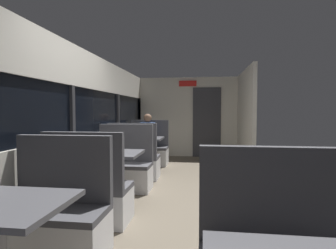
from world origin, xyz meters
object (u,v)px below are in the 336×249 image
Objects in this scene: dining_table_far_window at (142,142)px; bench_far_window_facing_entry at (149,151)px; dining_table_mid_window at (109,159)px; bench_far_window_facing_end at (134,162)px; bench_mid_window_facing_end at (89,196)px; seated_passenger at (148,143)px; bench_mid_window_facing_entry at (124,170)px; bench_near_window_facing_entry at (56,220)px.

bench_far_window_facing_entry reaches higher than dining_table_far_window.
dining_table_mid_window is 1.46m from bench_far_window_facing_end.
seated_passenger is (0.00, 3.45, 0.21)m from bench_mid_window_facing_end.
dining_table_far_window is at bearing 90.00° from bench_mid_window_facing_entry.
seated_passenger reaches higher than bench_mid_window_facing_entry.
bench_far_window_facing_end is 0.87× the size of seated_passenger.
bench_mid_window_facing_end is 3.46m from seated_passenger.
bench_far_window_facing_entry reaches higher than dining_table_mid_window.
bench_far_window_facing_end reaches higher than dining_table_far_window.
bench_mid_window_facing_entry is at bearing -90.00° from bench_far_window_facing_end.
dining_table_mid_window is 2.13m from dining_table_far_window.
bench_mid_window_facing_entry and bench_far_window_facing_end have the same top height.
bench_mid_window_facing_entry is 2.07m from seated_passenger.
bench_far_window_facing_entry is at bearing 90.00° from bench_mid_window_facing_entry.
bench_mid_window_facing_entry is 1.00× the size of bench_far_window_facing_entry.
dining_table_mid_window is 2.76m from seated_passenger.
bench_mid_window_facing_entry is at bearing 90.00° from dining_table_mid_window.
bench_mid_window_facing_entry reaches higher than dining_table_far_window.
bench_mid_window_facing_entry is 1.22× the size of dining_table_far_window.
bench_mid_window_facing_end reaches higher than dining_table_mid_window.
bench_near_window_facing_entry is 0.73m from bench_mid_window_facing_end.
bench_far_window_facing_end is 1.34m from seated_passenger.
bench_near_window_facing_entry and bench_far_window_facing_entry have the same top height.
bench_far_window_facing_end is (0.00, 2.13, 0.00)m from bench_mid_window_facing_end.
dining_table_mid_window is at bearing -90.00° from bench_far_window_facing_entry.
seated_passenger is at bearing 90.00° from bench_far_window_facing_end.
dining_table_mid_window is at bearing -90.00° from bench_mid_window_facing_entry.
bench_far_window_facing_entry is (0.00, 4.26, 0.00)m from bench_near_window_facing_entry.
bench_mid_window_facing_entry is (0.00, 1.40, 0.00)m from bench_mid_window_facing_end.
dining_table_mid_window is 0.82× the size of bench_far_window_facing_entry.
bench_far_window_facing_entry is at bearing 90.00° from bench_near_window_facing_entry.
dining_table_far_window is (0.00, 3.56, 0.31)m from bench_near_window_facing_entry.
seated_passenger is at bearing 90.00° from dining_table_far_window.
bench_far_window_facing_entry is (0.00, 2.83, -0.31)m from dining_table_mid_window.
bench_mid_window_facing_end is 1.00× the size of bench_far_window_facing_entry.
dining_table_far_window is at bearing 90.00° from bench_far_window_facing_end.
dining_table_mid_window is at bearing -90.00° from dining_table_far_window.
bench_near_window_facing_entry is 0.87× the size of seated_passenger.
bench_far_window_facing_end is at bearing 90.00° from bench_mid_window_facing_end.
bench_mid_window_facing_end is at bearing -90.00° from bench_far_window_facing_entry.
bench_far_window_facing_end is 1.40m from bench_far_window_facing_entry.
bench_mid_window_facing_end and bench_far_window_facing_entry have the same top height.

